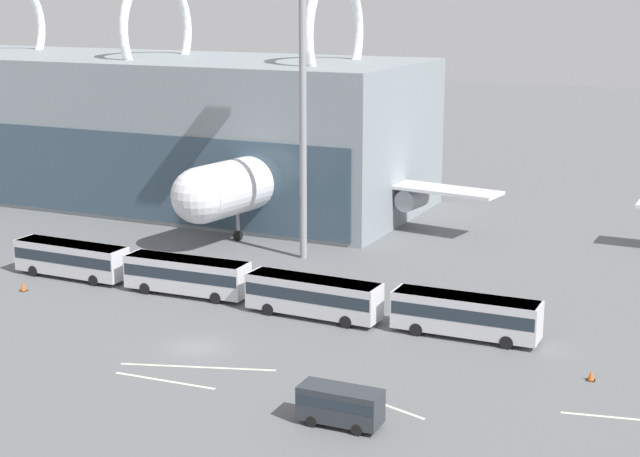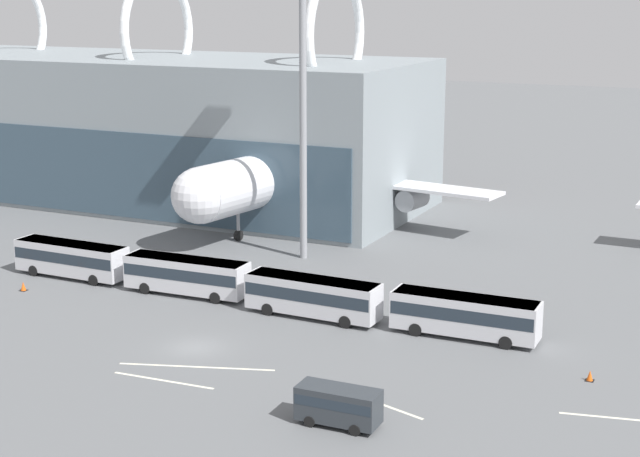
{
  "view_description": "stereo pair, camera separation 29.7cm",
  "coord_description": "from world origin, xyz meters",
  "px_view_note": "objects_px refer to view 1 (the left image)",
  "views": [
    {
      "loc": [
        36.9,
        -57.03,
        25.22
      ],
      "look_at": [
        -0.57,
        22.39,
        4.0
      ],
      "focal_mm": 55.0,
      "sensor_mm": 36.0,
      "label": 1
    },
    {
      "loc": [
        37.16,
        -56.9,
        25.22
      ],
      "look_at": [
        -0.57,
        22.39,
        4.0
      ],
      "focal_mm": 55.0,
      "sensor_mm": 36.0,
      "label": 2
    }
  ],
  "objects_px": {
    "traffic_cone_2": "(591,375)",
    "traffic_cone_1": "(23,287)",
    "shuttle_bus_3": "(466,313)",
    "service_van_foreground": "(340,404)",
    "floodlight_mast": "(303,64)",
    "shuttle_bus_0": "(71,257)",
    "shuttle_bus_1": "(187,274)",
    "airliner_at_gate_near": "(311,167)",
    "shuttle_bus_2": "(313,295)"
  },
  "relations": [
    {
      "from": "airliner_at_gate_near",
      "to": "shuttle_bus_0",
      "type": "xyz_separation_m",
      "value": [
        -8.84,
        -31.57,
        -3.91
      ]
    },
    {
      "from": "floodlight_mast",
      "to": "traffic_cone_1",
      "type": "xyz_separation_m",
      "value": [
        -17.18,
        -20.18,
        -18.35
      ]
    },
    {
      "from": "traffic_cone_1",
      "to": "shuttle_bus_0",
      "type": "bearing_deg",
      "value": 76.99
    },
    {
      "from": "shuttle_bus_2",
      "to": "traffic_cone_2",
      "type": "relative_size",
      "value": 15.5
    },
    {
      "from": "shuttle_bus_0",
      "to": "traffic_cone_2",
      "type": "xyz_separation_m",
      "value": [
        47.08,
        -4.61,
        -1.53
      ]
    },
    {
      "from": "shuttle_bus_3",
      "to": "service_van_foreground",
      "type": "bearing_deg",
      "value": -98.14
    },
    {
      "from": "shuttle_bus_2",
      "to": "service_van_foreground",
      "type": "xyz_separation_m",
      "value": [
        10.13,
        -17.4,
        -0.49
      ]
    },
    {
      "from": "shuttle_bus_1",
      "to": "airliner_at_gate_near",
      "type": "bearing_deg",
      "value": 94.04
    },
    {
      "from": "shuttle_bus_1",
      "to": "service_van_foreground",
      "type": "distance_m",
      "value": 28.86
    },
    {
      "from": "floodlight_mast",
      "to": "traffic_cone_2",
      "type": "distance_m",
      "value": 41.12
    },
    {
      "from": "traffic_cone_1",
      "to": "traffic_cone_2",
      "type": "height_order",
      "value": "traffic_cone_1"
    },
    {
      "from": "shuttle_bus_2",
      "to": "shuttle_bus_3",
      "type": "bearing_deg",
      "value": 4.37
    },
    {
      "from": "shuttle_bus_0",
      "to": "shuttle_bus_3",
      "type": "bearing_deg",
      "value": 0.6
    },
    {
      "from": "shuttle_bus_1",
      "to": "traffic_cone_1",
      "type": "relative_size",
      "value": 14.19
    },
    {
      "from": "shuttle_bus_1",
      "to": "traffic_cone_1",
      "type": "height_order",
      "value": "shuttle_bus_1"
    },
    {
      "from": "airliner_at_gate_near",
      "to": "shuttle_bus_2",
      "type": "bearing_deg",
      "value": 34.63
    },
    {
      "from": "traffic_cone_2",
      "to": "service_van_foreground",
      "type": "bearing_deg",
      "value": -132.34
    },
    {
      "from": "shuttle_bus_1",
      "to": "shuttle_bus_0",
      "type": "bearing_deg",
      "value": 177.85
    },
    {
      "from": "traffic_cone_1",
      "to": "service_van_foreground",
      "type": "bearing_deg",
      "value": -19.88
    },
    {
      "from": "shuttle_bus_3",
      "to": "traffic_cone_2",
      "type": "distance_m",
      "value": 11.19
    },
    {
      "from": "shuttle_bus_2",
      "to": "floodlight_mast",
      "type": "relative_size",
      "value": 0.4
    },
    {
      "from": "shuttle_bus_2",
      "to": "traffic_cone_1",
      "type": "xyz_separation_m",
      "value": [
        -25.83,
        -4.4,
        -1.49
      ]
    },
    {
      "from": "shuttle_bus_2",
      "to": "traffic_cone_2",
      "type": "bearing_deg",
      "value": -8.52
    },
    {
      "from": "airliner_at_gate_near",
      "to": "shuttle_bus_1",
      "type": "height_order",
      "value": "airliner_at_gate_near"
    },
    {
      "from": "shuttle_bus_2",
      "to": "shuttle_bus_0",
      "type": "bearing_deg",
      "value": 179.69
    },
    {
      "from": "shuttle_bus_0",
      "to": "service_van_foreground",
      "type": "distance_m",
      "value": 39.21
    },
    {
      "from": "shuttle_bus_2",
      "to": "traffic_cone_2",
      "type": "height_order",
      "value": "shuttle_bus_2"
    },
    {
      "from": "traffic_cone_1",
      "to": "traffic_cone_2",
      "type": "relative_size",
      "value": 1.1
    },
    {
      "from": "shuttle_bus_3",
      "to": "floodlight_mast",
      "type": "xyz_separation_m",
      "value": [
        -20.97,
        15.13,
        16.86
      ]
    },
    {
      "from": "shuttle_bus_2",
      "to": "floodlight_mast",
      "type": "bearing_deg",
      "value": 120.06
    },
    {
      "from": "airliner_at_gate_near",
      "to": "shuttle_bus_1",
      "type": "xyz_separation_m",
      "value": [
        3.48,
        -31.54,
        -3.91
      ]
    },
    {
      "from": "airliner_at_gate_near",
      "to": "shuttle_bus_3",
      "type": "distance_m",
      "value": 42.5
    },
    {
      "from": "floodlight_mast",
      "to": "traffic_cone_2",
      "type": "height_order",
      "value": "floodlight_mast"
    },
    {
      "from": "shuttle_bus_2",
      "to": "traffic_cone_1",
      "type": "height_order",
      "value": "shuttle_bus_2"
    },
    {
      "from": "shuttle_bus_1",
      "to": "traffic_cone_2",
      "type": "xyz_separation_m",
      "value": [
        34.75,
        -4.63,
        -1.53
      ]
    },
    {
      "from": "service_van_foreground",
      "to": "traffic_cone_2",
      "type": "bearing_deg",
      "value": -133.63
    },
    {
      "from": "traffic_cone_2",
      "to": "traffic_cone_1",
      "type": "bearing_deg",
      "value": -179.41
    },
    {
      "from": "airliner_at_gate_near",
      "to": "traffic_cone_2",
      "type": "distance_m",
      "value": 52.92
    },
    {
      "from": "shuttle_bus_1",
      "to": "shuttle_bus_2",
      "type": "bearing_deg",
      "value": -5.67
    },
    {
      "from": "floodlight_mast",
      "to": "traffic_cone_2",
      "type": "bearing_deg",
      "value": -32.35
    },
    {
      "from": "shuttle_bus_1",
      "to": "shuttle_bus_2",
      "type": "distance_m",
      "value": 12.35
    },
    {
      "from": "service_van_foreground",
      "to": "traffic_cone_1",
      "type": "height_order",
      "value": "service_van_foreground"
    },
    {
      "from": "shuttle_bus_1",
      "to": "floodlight_mast",
      "type": "bearing_deg",
      "value": 74.0
    },
    {
      "from": "shuttle_bus_2",
      "to": "shuttle_bus_3",
      "type": "distance_m",
      "value": 12.34
    },
    {
      "from": "service_van_foreground",
      "to": "traffic_cone_1",
      "type": "xyz_separation_m",
      "value": [
        -35.95,
        13.0,
        -1.0
      ]
    },
    {
      "from": "traffic_cone_1",
      "to": "airliner_at_gate_near",
      "type": "bearing_deg",
      "value": 74.72
    },
    {
      "from": "shuttle_bus_1",
      "to": "traffic_cone_1",
      "type": "bearing_deg",
      "value": -161.47
    },
    {
      "from": "shuttle_bus_0",
      "to": "floodlight_mast",
      "type": "height_order",
      "value": "floodlight_mast"
    },
    {
      "from": "airliner_at_gate_near",
      "to": "service_van_foreground",
      "type": "relative_size",
      "value": 8.9
    },
    {
      "from": "airliner_at_gate_near",
      "to": "service_van_foreground",
      "type": "height_order",
      "value": "airliner_at_gate_near"
    }
  ]
}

